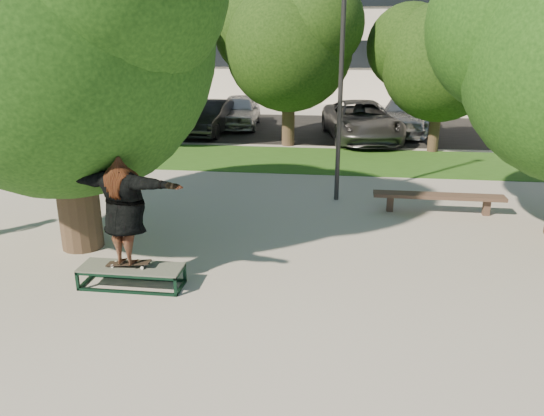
# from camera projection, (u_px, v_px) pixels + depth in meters

# --- Properties ---
(ground) EXTENTS (120.00, 120.00, 0.00)m
(ground) POSITION_uv_depth(u_px,v_px,m) (277.00, 279.00, 9.64)
(ground) COLOR gray
(ground) RESTS_ON ground
(grass_strip) EXTENTS (30.00, 4.00, 0.02)m
(grass_strip) POSITION_uv_depth(u_px,v_px,m) (338.00, 161.00, 18.45)
(grass_strip) COLOR #254E16
(grass_strip) RESTS_ON ground
(asphalt_strip) EXTENTS (40.00, 8.00, 0.01)m
(asphalt_strip) POSITION_uv_depth(u_px,v_px,m) (318.00, 128.00, 24.69)
(asphalt_strip) COLOR black
(asphalt_strip) RESTS_ON ground
(tree_left) EXTENTS (6.96, 5.95, 7.12)m
(tree_left) POSITION_uv_depth(u_px,v_px,m) (55.00, 23.00, 9.79)
(tree_left) COLOR #38281E
(tree_left) RESTS_ON ground
(bg_tree_left) EXTENTS (5.28, 4.51, 5.77)m
(bg_tree_left) POSITION_uv_depth(u_px,v_px,m) (137.00, 47.00, 19.68)
(bg_tree_left) COLOR #38281E
(bg_tree_left) RESTS_ON ground
(bg_tree_mid) EXTENTS (5.76, 4.92, 6.24)m
(bg_tree_mid) POSITION_uv_depth(u_px,v_px,m) (287.00, 39.00, 19.87)
(bg_tree_mid) COLOR #38281E
(bg_tree_mid) RESTS_ON ground
(bg_tree_right) EXTENTS (5.04, 4.31, 5.43)m
(bg_tree_right) POSITION_uv_depth(u_px,v_px,m) (439.00, 55.00, 18.88)
(bg_tree_right) COLOR #38281E
(bg_tree_right) RESTS_ON ground
(lamppost) EXTENTS (0.25, 0.15, 6.11)m
(lamppost) POSITION_uv_depth(u_px,v_px,m) (341.00, 79.00, 13.23)
(lamppost) COLOR #2D2D30
(lamppost) RESTS_ON ground
(grind_box) EXTENTS (1.80, 0.60, 0.38)m
(grind_box) POSITION_uv_depth(u_px,v_px,m) (132.00, 276.00, 9.31)
(grind_box) COLOR black
(grind_box) RESTS_ON ground
(skater_rig) EXTENTS (2.40, 1.00, 1.97)m
(skater_rig) POSITION_uv_depth(u_px,v_px,m) (124.00, 211.00, 8.93)
(skater_rig) COLOR white
(skater_rig) RESTS_ON grind_box
(bench) EXTENTS (3.16, 0.44, 0.48)m
(bench) POSITION_uv_depth(u_px,v_px,m) (439.00, 197.00, 13.02)
(bench) COLOR #4C392D
(bench) RESTS_ON ground
(car_silver_a) EXTENTS (2.13, 4.56, 1.51)m
(car_silver_a) POSITION_uv_depth(u_px,v_px,m) (239.00, 111.00, 24.86)
(car_silver_a) COLOR silver
(car_silver_a) RESTS_ON asphalt_strip
(car_dark) EXTENTS (1.79, 4.47, 1.45)m
(car_dark) POSITION_uv_depth(u_px,v_px,m) (209.00, 117.00, 23.13)
(car_dark) COLOR black
(car_dark) RESTS_ON asphalt_strip
(car_grey) EXTENTS (3.56, 6.04, 1.58)m
(car_grey) POSITION_uv_depth(u_px,v_px,m) (361.00, 121.00, 21.86)
(car_grey) COLOR #55565A
(car_grey) RESTS_ON asphalt_strip
(car_silver_b) EXTENTS (3.14, 5.69, 1.56)m
(car_silver_b) POSITION_uv_depth(u_px,v_px,m) (406.00, 114.00, 23.58)
(car_silver_b) COLOR silver
(car_silver_b) RESTS_ON asphalt_strip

